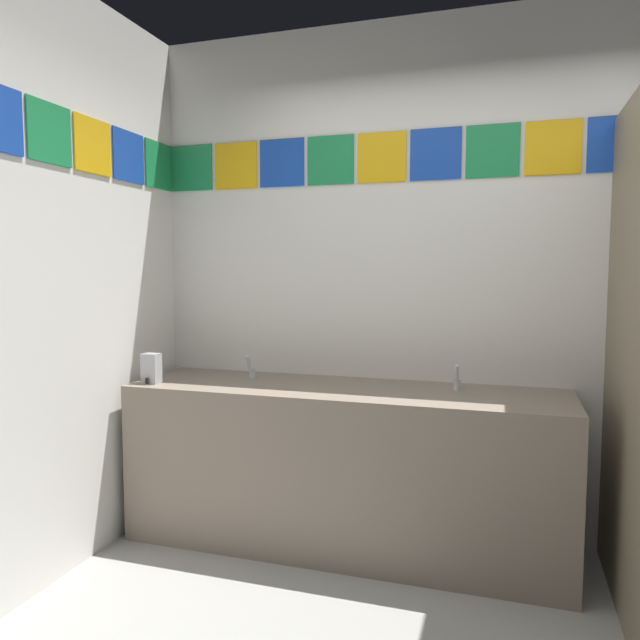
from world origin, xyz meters
name	(u,v)px	position (x,y,z in m)	size (l,w,h in m)	color
wall_back	(490,279)	(0.00, 1.49, 1.39)	(3.75, 0.09, 2.77)	white
vanity_counter	(344,465)	(-0.70, 1.14, 0.43)	(2.25, 0.62, 0.83)	gray
faucet_left	(251,369)	(-1.26, 1.23, 0.89)	(0.04, 0.10, 0.14)	silver
faucet_right	(457,380)	(-0.14, 1.23, 0.89)	(0.04, 0.10, 0.14)	silver
soap_dispenser	(151,368)	(-1.72, 0.95, 0.91)	(0.09, 0.09, 0.16)	#B7BABF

